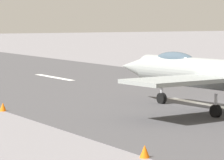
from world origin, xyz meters
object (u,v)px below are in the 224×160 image
at_px(fighter_jet, 213,73).
at_px(marker_cone_near, 145,151).
at_px(marker_cone_mid, 3,107).
at_px(crew_person, 192,78).

height_order(fighter_jet, marker_cone_near, fighter_jet).
bearing_deg(marker_cone_mid, fighter_jet, -121.17).
distance_m(crew_person, marker_cone_near, 30.12).
bearing_deg(fighter_jet, marker_cone_near, 130.90).
xyz_separation_m(fighter_jet, marker_cone_mid, (6.82, 11.27, -2.15)).
distance_m(crew_person, marker_cone_mid, 20.47).
bearing_deg(crew_person, marker_cone_mid, 108.32).
relative_size(fighter_jet, marker_cone_mid, 32.14).
bearing_deg(marker_cone_near, marker_cone_mid, 0.00).
bearing_deg(marker_cone_mid, marker_cone_near, 180.00).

